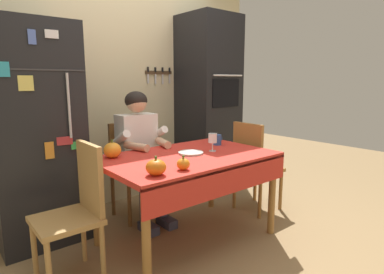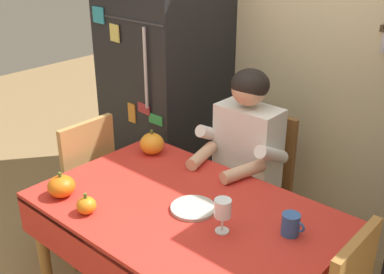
{
  "view_description": "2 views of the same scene",
  "coord_description": "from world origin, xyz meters",
  "px_view_note": "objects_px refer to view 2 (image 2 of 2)",
  "views": [
    {
      "loc": [
        -1.59,
        -1.89,
        1.34
      ],
      "look_at": [
        0.13,
        0.19,
        0.86
      ],
      "focal_mm": 29.73,
      "sensor_mm": 36.0,
      "label": 1
    },
    {
      "loc": [
        1.26,
        -1.28,
        1.94
      ],
      "look_at": [
        -0.12,
        0.3,
        0.99
      ],
      "focal_mm": 44.15,
      "sensor_mm": 36.0,
      "label": 2
    }
  ],
  "objects_px": {
    "chair_left_side": "(81,182)",
    "coffee_mug": "(291,224)",
    "pumpkin_medium": "(152,144)",
    "seated_person": "(240,159)",
    "pumpkin_small": "(61,186)",
    "pumpkin_large": "(86,205)",
    "chair_behind_person": "(257,181)",
    "dining_table": "(181,224)",
    "wine_glass": "(223,209)",
    "serving_tray": "(193,208)",
    "refrigerator": "(166,88)"
  },
  "relations": [
    {
      "from": "dining_table",
      "to": "pumpkin_medium",
      "type": "bearing_deg",
      "value": 148.11
    },
    {
      "from": "pumpkin_large",
      "to": "serving_tray",
      "type": "xyz_separation_m",
      "value": [
        0.34,
        0.34,
        -0.03
      ]
    },
    {
      "from": "wine_glass",
      "to": "serving_tray",
      "type": "relative_size",
      "value": 0.75
    },
    {
      "from": "serving_tray",
      "to": "pumpkin_small",
      "type": "bearing_deg",
      "value": -149.66
    },
    {
      "from": "refrigerator",
      "to": "serving_tray",
      "type": "relative_size",
      "value": 8.58
    },
    {
      "from": "seated_person",
      "to": "serving_tray",
      "type": "bearing_deg",
      "value": -75.57
    },
    {
      "from": "chair_behind_person",
      "to": "coffee_mug",
      "type": "distance_m",
      "value": 0.9
    },
    {
      "from": "chair_left_side",
      "to": "coffee_mug",
      "type": "height_order",
      "value": "chair_left_side"
    },
    {
      "from": "dining_table",
      "to": "pumpkin_small",
      "type": "relative_size",
      "value": 10.51
    },
    {
      "from": "wine_glass",
      "to": "pumpkin_large",
      "type": "bearing_deg",
      "value": -151.79
    },
    {
      "from": "coffee_mug",
      "to": "pumpkin_small",
      "type": "xyz_separation_m",
      "value": [
        -0.99,
        -0.46,
        0.0
      ]
    },
    {
      "from": "pumpkin_medium",
      "to": "coffee_mug",
      "type": "bearing_deg",
      "value": -8.92
    },
    {
      "from": "dining_table",
      "to": "seated_person",
      "type": "distance_m",
      "value": 0.62
    },
    {
      "from": "refrigerator",
      "to": "pumpkin_medium",
      "type": "relative_size",
      "value": 12.43
    },
    {
      "from": "coffee_mug",
      "to": "wine_glass",
      "type": "distance_m",
      "value": 0.3
    },
    {
      "from": "dining_table",
      "to": "seated_person",
      "type": "xyz_separation_m",
      "value": [
        -0.1,
        0.6,
        0.08
      ]
    },
    {
      "from": "chair_behind_person",
      "to": "coffee_mug",
      "type": "xyz_separation_m",
      "value": [
        0.58,
        -0.63,
        0.28
      ]
    },
    {
      "from": "refrigerator",
      "to": "chair_behind_person",
      "type": "xyz_separation_m",
      "value": [
        0.85,
        -0.09,
        -0.39
      ]
    },
    {
      "from": "dining_table",
      "to": "pumpkin_small",
      "type": "xyz_separation_m",
      "value": [
        -0.51,
        -0.29,
        0.14
      ]
    },
    {
      "from": "seated_person",
      "to": "coffee_mug",
      "type": "height_order",
      "value": "seated_person"
    },
    {
      "from": "chair_behind_person",
      "to": "pumpkin_small",
      "type": "bearing_deg",
      "value": -110.75
    },
    {
      "from": "seated_person",
      "to": "pumpkin_small",
      "type": "height_order",
      "value": "seated_person"
    },
    {
      "from": "chair_left_side",
      "to": "pumpkin_small",
      "type": "relative_size",
      "value": 6.98
    },
    {
      "from": "chair_behind_person",
      "to": "dining_table",
      "type": "bearing_deg",
      "value": -82.92
    },
    {
      "from": "pumpkin_large",
      "to": "pumpkin_small",
      "type": "xyz_separation_m",
      "value": [
        -0.21,
        0.01,
        0.01
      ]
    },
    {
      "from": "chair_behind_person",
      "to": "pumpkin_large",
      "type": "xyz_separation_m",
      "value": [
        -0.2,
        -1.1,
        0.27
      ]
    },
    {
      "from": "coffee_mug",
      "to": "serving_tray",
      "type": "xyz_separation_m",
      "value": [
        -0.43,
        -0.13,
        -0.04
      ]
    },
    {
      "from": "chair_left_side",
      "to": "pumpkin_large",
      "type": "distance_m",
      "value": 0.77
    },
    {
      "from": "chair_behind_person",
      "to": "serving_tray",
      "type": "relative_size",
      "value": 4.43
    },
    {
      "from": "chair_left_side",
      "to": "wine_glass",
      "type": "relative_size",
      "value": 5.92
    },
    {
      "from": "dining_table",
      "to": "pumpkin_large",
      "type": "relative_size",
      "value": 13.71
    },
    {
      "from": "refrigerator",
      "to": "dining_table",
      "type": "height_order",
      "value": "refrigerator"
    },
    {
      "from": "wine_glass",
      "to": "pumpkin_large",
      "type": "xyz_separation_m",
      "value": [
        -0.55,
        -0.29,
        -0.07
      ]
    },
    {
      "from": "pumpkin_medium",
      "to": "pumpkin_large",
      "type": "bearing_deg",
      "value": -70.67
    },
    {
      "from": "dining_table",
      "to": "wine_glass",
      "type": "bearing_deg",
      "value": -2.52
    },
    {
      "from": "pumpkin_large",
      "to": "wine_glass",
      "type": "bearing_deg",
      "value": 28.21
    },
    {
      "from": "seated_person",
      "to": "wine_glass",
      "type": "height_order",
      "value": "seated_person"
    },
    {
      "from": "coffee_mug",
      "to": "wine_glass",
      "type": "xyz_separation_m",
      "value": [
        -0.23,
        -0.18,
        0.06
      ]
    },
    {
      "from": "pumpkin_large",
      "to": "pumpkin_medium",
      "type": "bearing_deg",
      "value": 109.33
    },
    {
      "from": "seated_person",
      "to": "chair_left_side",
      "type": "distance_m",
      "value": 0.98
    },
    {
      "from": "pumpkin_small",
      "to": "serving_tray",
      "type": "xyz_separation_m",
      "value": [
        0.56,
        0.33,
        -0.04
      ]
    },
    {
      "from": "chair_left_side",
      "to": "coffee_mug",
      "type": "relative_size",
      "value": 8.82
    },
    {
      "from": "dining_table",
      "to": "chair_behind_person",
      "type": "bearing_deg",
      "value": 97.08
    },
    {
      "from": "pumpkin_large",
      "to": "pumpkin_medium",
      "type": "distance_m",
      "value": 0.67
    },
    {
      "from": "pumpkin_large",
      "to": "pumpkin_small",
      "type": "distance_m",
      "value": 0.21
    },
    {
      "from": "coffee_mug",
      "to": "pumpkin_medium",
      "type": "height_order",
      "value": "pumpkin_medium"
    },
    {
      "from": "pumpkin_small",
      "to": "wine_glass",
      "type": "bearing_deg",
      "value": 20.21
    },
    {
      "from": "chair_behind_person",
      "to": "pumpkin_large",
      "type": "distance_m",
      "value": 1.15
    },
    {
      "from": "dining_table",
      "to": "chair_behind_person",
      "type": "xyz_separation_m",
      "value": [
        -0.1,
        0.79,
        -0.14
      ]
    },
    {
      "from": "dining_table",
      "to": "chair_behind_person",
      "type": "distance_m",
      "value": 0.81
    }
  ]
}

